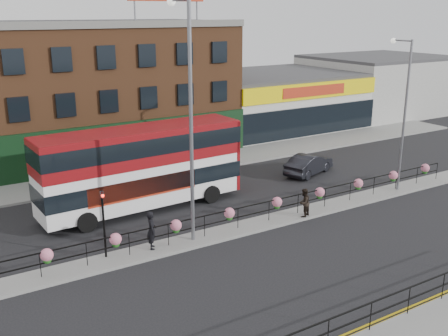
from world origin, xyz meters
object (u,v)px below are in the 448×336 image
pedestrian_b (304,203)px  lamp_column_east (403,103)px  car (309,164)px  lamp_column_west (188,102)px  double_decker_bus (142,160)px  pedestrian_a (152,230)px

pedestrian_b → lamp_column_east: size_ratio=0.17×
lamp_column_east → car: bearing=112.7°
lamp_column_west → car: bearing=23.8°
double_decker_bus → lamp_column_west: lamp_column_west is taller
double_decker_bus → lamp_column_east: lamp_column_east is taller
pedestrian_a → lamp_column_west: 6.25m
double_decker_bus → pedestrian_a: (-1.91, -5.40, -1.85)m
double_decker_bus → car: size_ratio=2.58×
car → pedestrian_a: pedestrian_a is taller
lamp_column_west → lamp_column_east: bearing=-0.7°
lamp_column_east → pedestrian_a: bearing=180.0°
double_decker_bus → pedestrian_a: double_decker_bus is taller
car → lamp_column_west: lamp_column_west is taller
car → pedestrian_b: bearing=118.2°
pedestrian_b → lamp_column_east: 9.35m
car → pedestrian_b: pedestrian_b is taller
pedestrian_b → lamp_column_west: 8.99m
double_decker_bus → lamp_column_west: bearing=-87.4°
car → lamp_column_east: bearing=-176.7°
pedestrian_a → lamp_column_east: 17.45m
car → lamp_column_east: lamp_column_east is taller
lamp_column_west → double_decker_bus: bearing=92.6°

